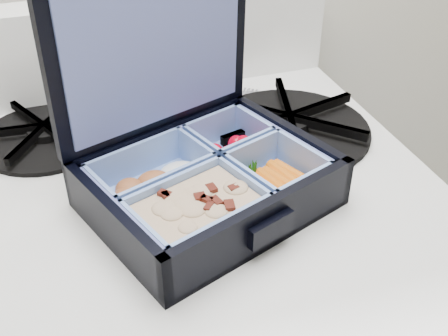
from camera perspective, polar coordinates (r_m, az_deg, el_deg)
name	(u,v)px	position (r m, az deg, el deg)	size (l,w,h in m)	color
bento_box	(209,183)	(0.56, -1.58, -1.53)	(0.23, 0.18, 0.05)	black
burner_grate	(289,122)	(0.69, 6.61, 4.70)	(0.20, 0.20, 0.03)	black
burner_grate_rear	(45,132)	(0.71, -17.70, 3.47)	(0.16, 0.16, 0.02)	black
fork	(232,133)	(0.69, 0.79, 3.53)	(0.03, 0.20, 0.01)	#A5A5B1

